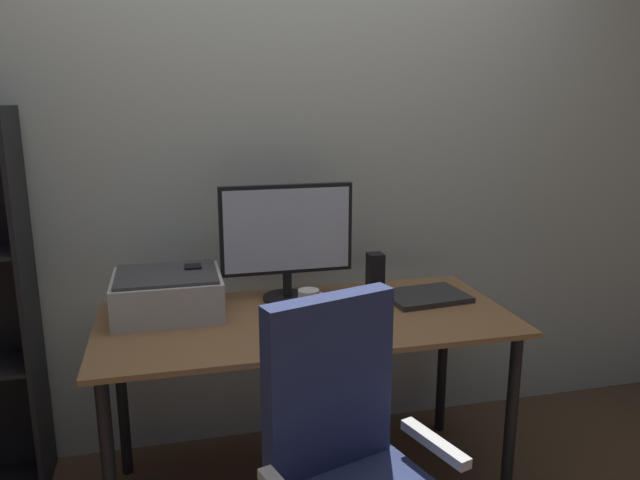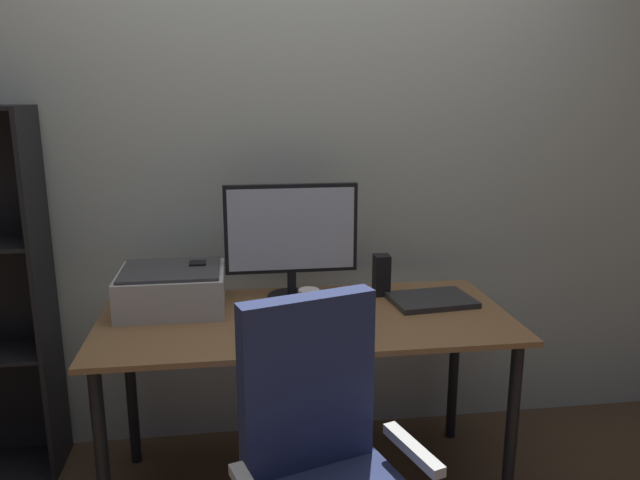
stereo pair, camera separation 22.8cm
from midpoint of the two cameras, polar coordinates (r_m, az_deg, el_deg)
The scene contains 10 objects.
back_wall at distance 2.71m, azimuth -6.21°, elevation 7.95°, with size 6.40×0.10×2.60m, color beige.
desk at distance 2.36m, azimuth -4.04°, elevation -9.06°, with size 1.54×0.71×0.74m.
monitor at distance 2.45m, azimuth -5.76°, elevation 0.40°, with size 0.53×0.20×0.47m.
keyboard at distance 2.16m, azimuth -4.03°, elevation -8.56°, with size 0.29×0.11×0.02m, color black.
mouse at distance 2.18m, azimuth 1.24°, elevation -8.09°, with size 0.06×0.10×0.03m, color black.
coffee_mug at distance 2.36m, azimuth -3.82°, elevation -5.70°, with size 0.10×0.08×0.09m.
laptop at distance 2.53m, azimuth 7.24°, elevation -5.23°, with size 0.32×0.23×0.02m, color #2D2D30.
speaker_left at distance 2.47m, azimuth -14.21°, elevation -4.23°, with size 0.06×0.07×0.17m, color black.
speaker_right at distance 2.57m, azimuth 2.61°, elevation -3.13°, with size 0.06×0.07×0.17m, color black.
printer at distance 2.43m, azimuth -16.56°, elevation -4.82°, with size 0.40×0.34×0.16m.
Camera 1 is at (-0.47, -2.13, 1.56)m, focal length 34.59 mm.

